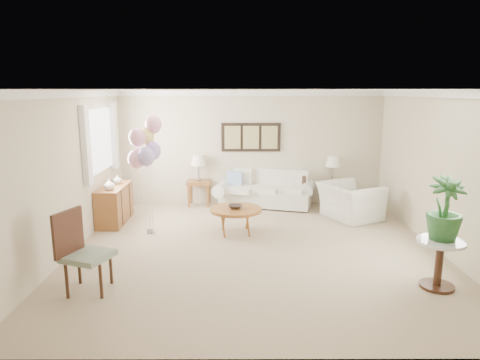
{
  "coord_description": "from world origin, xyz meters",
  "views": [
    {
      "loc": [
        -0.28,
        -6.75,
        2.59
      ],
      "look_at": [
        -0.26,
        0.6,
        1.05
      ],
      "focal_mm": 32.0,
      "sensor_mm": 36.0,
      "label": 1
    }
  ],
  "objects_px": {
    "coffee_table": "(236,210)",
    "accent_chair": "(81,250)",
    "sofa": "(266,191)",
    "balloon_cluster": "(145,145)",
    "armchair": "(350,201)"
  },
  "relations": [
    {
      "from": "coffee_table",
      "to": "accent_chair",
      "type": "xyz_separation_m",
      "value": [
        -1.98,
        -2.31,
        0.13
      ]
    },
    {
      "from": "sofa",
      "to": "coffee_table",
      "type": "distance_m",
      "value": 2.11
    },
    {
      "from": "sofa",
      "to": "balloon_cluster",
      "type": "xyz_separation_m",
      "value": [
        -2.28,
        -1.99,
        1.33
      ]
    },
    {
      "from": "sofa",
      "to": "armchair",
      "type": "bearing_deg",
      "value": -32.51
    },
    {
      "from": "sofa",
      "to": "accent_chair",
      "type": "bearing_deg",
      "value": -121.65
    },
    {
      "from": "sofa",
      "to": "balloon_cluster",
      "type": "distance_m",
      "value": 3.3
    },
    {
      "from": "armchair",
      "to": "accent_chair",
      "type": "relative_size",
      "value": 1.02
    },
    {
      "from": "armchair",
      "to": "accent_chair",
      "type": "bearing_deg",
      "value": 101.87
    },
    {
      "from": "armchair",
      "to": "balloon_cluster",
      "type": "xyz_separation_m",
      "value": [
        -3.95,
        -0.93,
        1.29
      ]
    },
    {
      "from": "balloon_cluster",
      "to": "accent_chair",
      "type": "bearing_deg",
      "value": -99.24
    },
    {
      "from": "accent_chair",
      "to": "armchair",
      "type": "bearing_deg",
      "value": 36.94
    },
    {
      "from": "sofa",
      "to": "accent_chair",
      "type": "height_order",
      "value": "accent_chair"
    },
    {
      "from": "coffee_table",
      "to": "accent_chair",
      "type": "distance_m",
      "value": 3.05
    },
    {
      "from": "sofa",
      "to": "coffee_table",
      "type": "xyz_separation_m",
      "value": [
        -0.68,
        -2.0,
        0.12
      ]
    },
    {
      "from": "accent_chair",
      "to": "sofa",
      "type": "bearing_deg",
      "value": 58.35
    }
  ]
}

